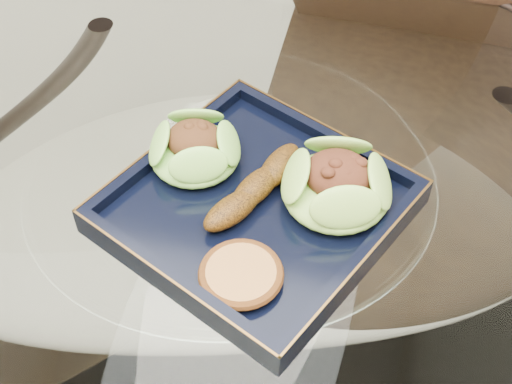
# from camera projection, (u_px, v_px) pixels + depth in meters

# --- Properties ---
(dining_table) EXTENTS (1.13, 1.13, 0.77)m
(dining_table) POSITION_uv_depth(u_px,v_px,m) (235.00, 292.00, 0.90)
(dining_table) COLOR white
(dining_table) RESTS_ON ground
(dining_chair) EXTENTS (0.41, 0.41, 0.92)m
(dining_chair) POSITION_uv_depth(u_px,v_px,m) (379.00, 154.00, 1.18)
(dining_chair) COLOR #311D10
(dining_chair) RESTS_ON ground
(navy_plate) EXTENTS (0.35, 0.35, 0.02)m
(navy_plate) POSITION_uv_depth(u_px,v_px,m) (256.00, 211.00, 0.76)
(navy_plate) COLOR black
(navy_plate) RESTS_ON dining_table
(lettuce_wrap_left) EXTENTS (0.11, 0.11, 0.04)m
(lettuce_wrap_left) POSITION_uv_depth(u_px,v_px,m) (195.00, 151.00, 0.78)
(lettuce_wrap_left) COLOR #5EAE32
(lettuce_wrap_left) RESTS_ON navy_plate
(lettuce_wrap_right) EXTENTS (0.13, 0.13, 0.04)m
(lettuce_wrap_right) POSITION_uv_depth(u_px,v_px,m) (336.00, 187.00, 0.74)
(lettuce_wrap_right) COLOR #55952B
(lettuce_wrap_right) RESTS_ON navy_plate
(roasted_plantain) EXTENTS (0.09, 0.15, 0.03)m
(roasted_plantain) POSITION_uv_depth(u_px,v_px,m) (256.00, 187.00, 0.75)
(roasted_plantain) COLOR #573209
(roasted_plantain) RESTS_ON navy_plate
(crumb_patty) EXTENTS (0.08, 0.08, 0.01)m
(crumb_patty) POSITION_uv_depth(u_px,v_px,m) (241.00, 275.00, 0.69)
(crumb_patty) COLOR #B8783D
(crumb_patty) RESTS_ON navy_plate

